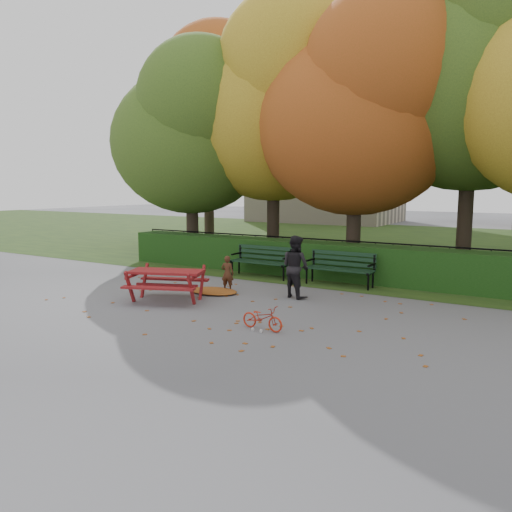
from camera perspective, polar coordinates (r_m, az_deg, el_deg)
The scene contains 18 objects.
ground at distance 10.67m, azimuth -3.46°, elevation -6.08°, with size 90.00×90.00×0.00m, color slate.
grass_strip at distance 23.40m, azimuth 16.51°, elevation 1.31°, with size 90.00×90.00×0.00m, color #1E3515.
building_left at distance 37.89m, azimuth 8.19°, elevation 15.35°, with size 10.00×7.00×15.00m, color #C2B29B.
hedge at distance 14.42m, azimuth 6.78°, elevation -0.40°, with size 13.00×0.90×1.00m, color black.
iron_fence at distance 15.14m, azimuth 8.04°, elevation 0.11°, with size 14.00×0.04×1.02m.
tree_a at distance 18.02m, azimuth -7.12°, elevation 14.07°, with size 5.88×5.60×7.48m.
tree_b at distance 17.60m, azimuth 2.67°, elevation 17.17°, with size 6.72×6.40×8.79m.
tree_c at distance 15.48m, azimuth 12.33°, elevation 16.11°, with size 6.30×6.00×8.00m.
tree_d at distance 16.21m, azimuth 24.89°, elevation 19.35°, with size 7.14×6.80×9.58m.
tree_f at distance 22.23m, azimuth -5.16°, elevation 15.98°, with size 6.93×6.60×9.19m.
bench_left at distance 14.32m, azimuth 0.71°, elevation -0.33°, with size 1.80×0.57×0.88m.
bench_right at distance 13.27m, azimuth 9.66°, elevation -1.11°, with size 1.80×0.57×0.88m.
picnic_table at distance 11.49m, azimuth -10.18°, elevation -2.39°, with size 2.00×1.82×0.80m.
leaf_pile at distance 12.30m, azimuth -4.86°, elevation -4.00°, with size 1.25×0.87×0.09m, color maroon.
leaf_scatter at distance 10.91m, azimuth -2.55°, elevation -5.73°, with size 9.00×5.70×0.01m, color maroon, non-canonical shape.
child at distance 12.39m, azimuth -3.28°, elevation -1.99°, with size 0.32×0.21×0.89m, color #452516.
adult at distance 11.66m, azimuth 4.54°, elevation -1.21°, with size 0.71×0.55×1.46m, color black.
bicycle at distance 9.11m, azimuth 0.74°, elevation -7.07°, with size 0.30×0.86×0.45m, color #B62410.
Camera 1 is at (5.92, -8.49, 2.59)m, focal length 35.00 mm.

